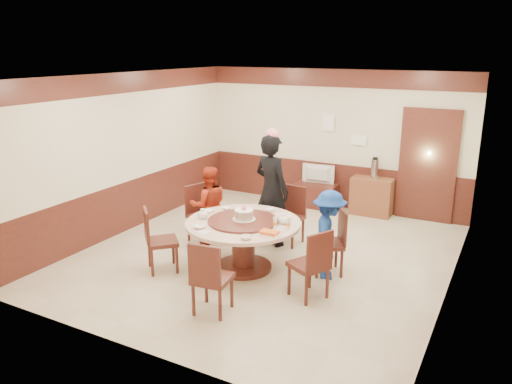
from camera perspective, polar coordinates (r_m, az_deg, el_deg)
The scene contains 31 objects.
room at distance 7.72m, azimuth 1.28°, elevation 0.20°, with size 6.00×6.04×2.84m.
banquet_table at distance 7.40m, azimuth -1.46°, elevation -4.98°, with size 1.70×1.70×0.78m.
chair_0 at distance 7.44m, azimuth 8.29°, elevation -6.93°, with size 0.61×0.61×0.97m.
chair_1 at distance 8.47m, azimuth 3.82°, elevation -3.88°, with size 0.48×0.49×0.97m.
chair_2 at distance 8.58m, azimuth -6.14°, elevation -3.65°, with size 0.57×0.57×0.97m.
chair_3 at distance 7.57m, azimuth -10.80°, elevation -6.64°, with size 0.62×0.62×0.97m.
chair_4 at distance 6.35m, azimuth -5.06°, elevation -11.09°, with size 0.49×0.50×0.97m.
chair_5 at distance 6.71m, azimuth 6.13°, elevation -9.52°, with size 0.60×0.59×0.97m.
person_standing at distance 8.25m, azimuth 1.79°, elevation 0.23°, with size 0.68×0.45×1.88m, color black.
person_red at distance 8.41m, azimuth -5.40°, elevation -1.49°, with size 0.64×0.50×1.32m, color #A42B15.
person_blue at distance 7.19m, azimuth 8.31°, elevation -4.84°, with size 0.84×0.48×1.30m, color navy.
birthday_cake at distance 7.30m, azimuth -1.39°, elevation -2.58°, with size 0.34×0.34×0.22m.
teapot_left at distance 7.49m, azimuth -6.09°, elevation -2.57°, with size 0.17×0.15×0.13m, color white.
teapot_right at distance 7.23m, azimuth 3.19°, elevation -3.18°, with size 0.17×0.15×0.13m, color white.
bowl_0 at distance 7.89m, azimuth -3.39°, elevation -1.85°, with size 0.14×0.14×0.03m, color white.
bowl_1 at distance 6.67m, azimuth -1.17°, elevation -5.22°, with size 0.15×0.15×0.05m, color white.
bowl_2 at distance 7.10m, azimuth -6.48°, elevation -3.99°, with size 0.17×0.17×0.04m, color white.
bowl_3 at distance 6.90m, azimuth 2.41°, elevation -4.52°, with size 0.12×0.12×0.04m, color white.
bowl_4 at distance 7.76m, azimuth -5.41°, elevation -2.19°, with size 0.16×0.16×0.04m, color white.
bowl_5 at distance 7.77m, azimuth 1.62°, elevation -2.06°, with size 0.15×0.15×0.05m, color white.
saucer_near at distance 6.93m, azimuth -5.94°, elevation -4.60°, with size 0.18×0.18×0.01m, color white.
saucer_far at distance 7.55m, azimuth 3.37°, elevation -2.77°, with size 0.18×0.18×0.01m, color white.
shrimp_platter at distance 6.80m, azimuth 1.53°, elevation -4.75°, with size 0.30×0.20×0.06m.
bottle_0 at distance 7.05m, azimuth 2.20°, elevation -3.53°, with size 0.06×0.06×0.16m, color white.
bottle_1 at distance 7.02m, azimuth 3.67°, elevation -3.63°, with size 0.06×0.06×0.16m, color white.
tv_stand at distance 10.45m, azimuth 6.93°, elevation -0.35°, with size 0.85×0.45×0.50m, color #4A1E17.
television at distance 10.33m, azimuth 7.01°, elevation 2.02°, with size 0.68×0.09×0.39m, color gray.
side_cabinet at distance 10.11m, azimuth 13.08°, elevation -0.50°, with size 0.80×0.40×0.75m, color brown.
thermos at distance 9.96m, azimuth 13.41°, elevation 2.60°, with size 0.15×0.15×0.38m, color silver.
notice_left at distance 10.28m, azimuth 8.26°, elevation 7.89°, with size 0.25×0.00×0.35m, color white.
notice_right at distance 10.13m, azimuth 11.66°, elevation 5.88°, with size 0.30×0.00×0.22m, color white.
Camera 1 is at (3.35, -6.61, 3.21)m, focal length 35.00 mm.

